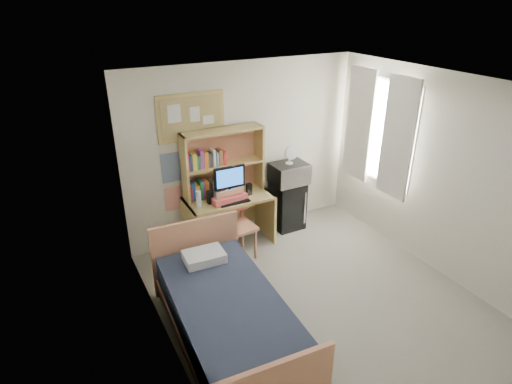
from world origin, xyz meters
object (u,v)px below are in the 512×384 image
desk (229,221)px  microwave (289,173)px  desk_fan (290,155)px  bulletin_board (191,117)px  mini_fridge (287,204)px  speaker_right (249,189)px  bed (228,321)px  monitor (230,183)px  desk_chair (238,226)px  speaker_left (210,197)px

desk → microwave: microwave is taller
desk → desk_fan: desk_fan is taller
bulletin_board → desk: size_ratio=0.75×
bulletin_board → desk: bulletin_board is taller
bulletin_board → mini_fridge: (1.41, -0.24, -1.53)m
bulletin_board → speaker_right: bearing=-29.6°
microwave → desk_fan: desk_fan is taller
bed → bulletin_board: bearing=80.8°
monitor → bed: bearing=-115.2°
desk_fan → bed: bearing=-135.7°
desk → bed: (-0.84, -1.80, -0.10)m
microwave → bed: bearing=-135.7°
desk_chair → monitor: bearing=79.8°
desk_chair → desk_fan: desk_fan is taller
speaker_right → desk_fan: bearing=9.3°
desk_fan → bulletin_board: bearing=169.1°
microwave → speaker_right: bearing=-171.5°
monitor → desk_chair: bearing=-94.9°
microwave → desk_fan: bearing=-90.3°
mini_fridge → microwave: size_ratio=1.45×
desk_chair → microwave: bearing=16.0°
desk → mini_fridge: size_ratio=1.61×
mini_fridge → speaker_left: speaker_left is taller
mini_fridge → desk_chair: bearing=-158.6°
speaker_left → bed: bearing=-106.6°
desk_chair → bed: desk_chair is taller
speaker_left → desk_fan: (1.34, 0.11, 0.35)m
speaker_right → desk: bearing=168.7°
monitor → speaker_right: 0.34m
desk_fan → desk: bearing=-177.4°
bed → monitor: monitor is taller
mini_fridge → speaker_right: 0.89m
monitor → speaker_left: (-0.30, 0.00, -0.15)m
speaker_left → monitor: bearing=0.0°
monitor → microwave: (1.04, 0.11, -0.09)m
desk_chair → bulletin_board: bearing=112.1°
mini_fridge → speaker_right: size_ratio=4.54×
bed → speaker_right: bearing=60.1°
mini_fridge → desk_fan: size_ratio=2.72×
desk → monitor: bearing=-90.0°
bed → microwave: size_ratio=3.98×
bed → speaker_left: speaker_left is taller
desk_chair → bed: (-0.81, -1.44, -0.20)m
speaker_right → desk_fan: 0.83m
bulletin_board → speaker_right: 1.30m
bulletin_board → desk: 1.60m
monitor → speaker_right: bearing=0.0°
mini_fridge → speaker_right: speaker_right is taller
bulletin_board → desk_fan: size_ratio=3.31×
desk_fan → mini_fridge: bearing=90.0°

